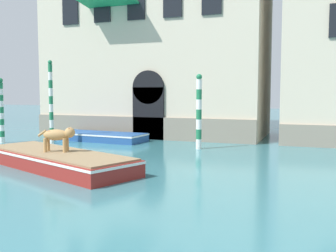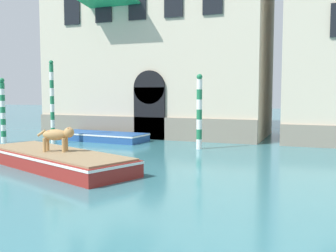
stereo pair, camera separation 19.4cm
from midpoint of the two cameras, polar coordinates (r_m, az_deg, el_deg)
The scene contains 6 objects.
boat_foreground at distance 14.36m, azimuth -16.23°, elevation -4.65°, with size 7.08×4.46×0.59m.
dog_on_deck at distance 14.13m, azimuth -15.96°, elevation -1.31°, with size 1.29×0.62×0.88m.
boat_moored_near_palazzo at distance 21.82m, azimuth -10.01°, elevation -1.50°, with size 5.19×2.27×0.44m.
mooring_pole_0 at distance 21.07m, azimuth -16.87°, elevation 3.38°, with size 0.22×0.22×4.28m.
mooring_pole_1 at distance 18.28m, azimuth 4.21°, elevation 2.14°, with size 0.27×0.27×3.49m.
mooring_pole_2 at distance 22.25m, azimuth -23.29°, elevation 2.13°, with size 0.27×0.27×3.39m.
Camera 1 is at (11.08, -4.00, 2.68)m, focal length 42.00 mm.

